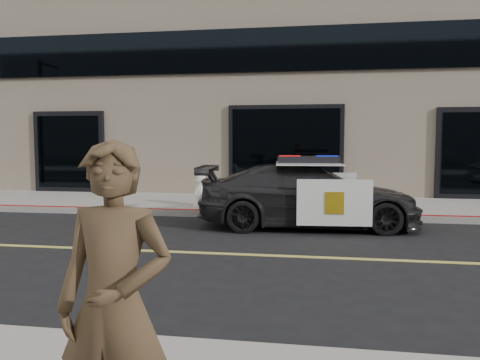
# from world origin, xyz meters

# --- Properties ---
(ground) EXTENTS (120.00, 120.00, 0.00)m
(ground) POSITION_xyz_m (0.00, 0.00, 0.00)
(ground) COLOR black
(ground) RESTS_ON ground
(sidewalk_n) EXTENTS (60.00, 3.50, 0.15)m
(sidewalk_n) POSITION_xyz_m (0.00, 5.25, 0.07)
(sidewalk_n) COLOR gray
(sidewalk_n) RESTS_ON ground
(building_n) EXTENTS (60.00, 7.00, 12.00)m
(building_n) POSITION_xyz_m (0.00, 10.50, 6.00)
(building_n) COLOR #756856
(building_n) RESTS_ON ground
(police_car) EXTENTS (2.52, 4.82, 1.49)m
(police_car) POSITION_xyz_m (-0.25, 2.60, 0.67)
(police_car) COLOR black
(police_car) RESTS_ON ground
(fire_hydrant) EXTENTS (0.38, 0.53, 0.84)m
(fire_hydrant) POSITION_xyz_m (-2.99, 4.38, 0.54)
(fire_hydrant) COLOR white
(fire_hydrant) RESTS_ON sidewalk_n
(pedestrian_a) EXTENTS (0.63, 0.44, 1.65)m
(pedestrian_a) POSITION_xyz_m (-1.08, -5.05, 0.98)
(pedestrian_a) COLOR #4D3A25
(pedestrian_a) RESTS_ON sidewalk_s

